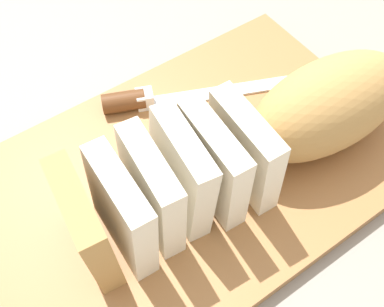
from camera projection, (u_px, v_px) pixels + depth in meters
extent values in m
plane|color=gray|center=(192.00, 177.00, 0.53)|extent=(3.00, 3.00, 0.00)
cube|color=#9E6B3D|center=(192.00, 173.00, 0.52)|extent=(0.48, 0.32, 0.02)
ellipsoid|color=tan|center=(328.00, 106.00, 0.50)|extent=(0.20, 0.11, 0.11)
cube|color=#F2E8CC|center=(245.00, 151.00, 0.46)|extent=(0.03, 0.10, 0.11)
cube|color=#F2E8CC|center=(215.00, 164.00, 0.45)|extent=(0.03, 0.10, 0.11)
cube|color=#F2E8CC|center=(181.00, 173.00, 0.45)|extent=(0.04, 0.10, 0.11)
cube|color=#F2E8CC|center=(152.00, 191.00, 0.44)|extent=(0.04, 0.10, 0.11)
cube|color=#F2E8CC|center=(122.00, 212.00, 0.43)|extent=(0.03, 0.10, 0.11)
cube|color=tan|center=(86.00, 225.00, 0.42)|extent=(0.04, 0.10, 0.11)
cube|color=silver|center=(229.00, 91.00, 0.58)|extent=(0.20, 0.10, 0.00)
cylinder|color=#593319|center=(124.00, 101.00, 0.55)|extent=(0.06, 0.04, 0.02)
cube|color=silver|center=(145.00, 99.00, 0.56)|extent=(0.03, 0.03, 0.02)
sphere|color=tan|center=(229.00, 150.00, 0.53)|extent=(0.01, 0.01, 0.01)
sphere|color=tan|center=(185.00, 153.00, 0.53)|extent=(0.00, 0.00, 0.00)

